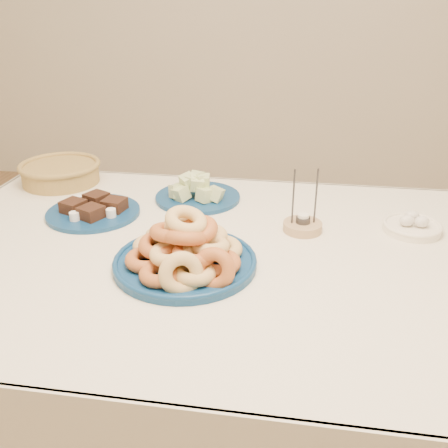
{
  "coord_description": "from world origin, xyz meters",
  "views": [
    {
      "loc": [
        0.17,
        -1.14,
        1.37
      ],
      "look_at": [
        0.0,
        -0.05,
        0.85
      ],
      "focal_mm": 40.0,
      "sensor_mm": 36.0,
      "label": 1
    }
  ],
  "objects_px": {
    "dining_table": "(227,285)",
    "donut_platter": "(186,252)",
    "egg_bowl": "(412,226)",
    "candle_holder": "(303,225)",
    "brownie_plate": "(93,210)",
    "melon_plate": "(196,191)",
    "wicker_basket": "(60,172)"
  },
  "relations": [
    {
      "from": "dining_table",
      "to": "donut_platter",
      "type": "xyz_separation_m",
      "value": [
        -0.09,
        -0.1,
        0.15
      ]
    },
    {
      "from": "dining_table",
      "to": "egg_bowl",
      "type": "distance_m",
      "value": 0.55
    },
    {
      "from": "egg_bowl",
      "to": "candle_holder",
      "type": "bearing_deg",
      "value": -171.77
    },
    {
      "from": "brownie_plate",
      "to": "egg_bowl",
      "type": "distance_m",
      "value": 0.94
    },
    {
      "from": "melon_plate",
      "to": "dining_table",
      "type": "bearing_deg",
      "value": -65.38
    },
    {
      "from": "egg_bowl",
      "to": "wicker_basket",
      "type": "bearing_deg",
      "value": 169.28
    },
    {
      "from": "brownie_plate",
      "to": "wicker_basket",
      "type": "distance_m",
      "value": 0.34
    },
    {
      "from": "wicker_basket",
      "to": "candle_holder",
      "type": "relative_size",
      "value": 1.58
    },
    {
      "from": "brownie_plate",
      "to": "dining_table",
      "type": "bearing_deg",
      "value": -20.71
    },
    {
      "from": "dining_table",
      "to": "melon_plate",
      "type": "relative_size",
      "value": 5.05
    },
    {
      "from": "wicker_basket",
      "to": "egg_bowl",
      "type": "height_order",
      "value": "wicker_basket"
    },
    {
      "from": "dining_table",
      "to": "wicker_basket",
      "type": "height_order",
      "value": "wicker_basket"
    },
    {
      "from": "melon_plate",
      "to": "brownie_plate",
      "type": "height_order",
      "value": "melon_plate"
    },
    {
      "from": "dining_table",
      "to": "egg_bowl",
      "type": "xyz_separation_m",
      "value": [
        0.5,
        0.2,
        0.12
      ]
    },
    {
      "from": "dining_table",
      "to": "donut_platter",
      "type": "distance_m",
      "value": 0.2
    },
    {
      "from": "wicker_basket",
      "to": "brownie_plate",
      "type": "bearing_deg",
      "value": -48.33
    },
    {
      "from": "brownie_plate",
      "to": "egg_bowl",
      "type": "relative_size",
      "value": 1.85
    },
    {
      "from": "candle_holder",
      "to": "dining_table",
      "type": "bearing_deg",
      "value": -141.78
    },
    {
      "from": "dining_table",
      "to": "egg_bowl",
      "type": "relative_size",
      "value": 8.91
    },
    {
      "from": "egg_bowl",
      "to": "dining_table",
      "type": "bearing_deg",
      "value": -158.52
    },
    {
      "from": "melon_plate",
      "to": "egg_bowl",
      "type": "relative_size",
      "value": 1.76
    },
    {
      "from": "candle_holder",
      "to": "brownie_plate",
      "type": "bearing_deg",
      "value": 178.85
    },
    {
      "from": "dining_table",
      "to": "candle_holder",
      "type": "relative_size",
      "value": 9.28
    },
    {
      "from": "candle_holder",
      "to": "egg_bowl",
      "type": "bearing_deg",
      "value": 8.23
    },
    {
      "from": "dining_table",
      "to": "melon_plate",
      "type": "xyz_separation_m",
      "value": [
        -0.15,
        0.33,
        0.14
      ]
    },
    {
      "from": "donut_platter",
      "to": "egg_bowl",
      "type": "distance_m",
      "value": 0.66
    },
    {
      "from": "wicker_basket",
      "to": "dining_table",
      "type": "bearing_deg",
      "value": -32.24
    },
    {
      "from": "dining_table",
      "to": "melon_plate",
      "type": "distance_m",
      "value": 0.39
    },
    {
      "from": "melon_plate",
      "to": "wicker_basket",
      "type": "xyz_separation_m",
      "value": [
        -0.51,
        0.08,
        0.01
      ]
    },
    {
      "from": "brownie_plate",
      "to": "egg_bowl",
      "type": "bearing_deg",
      "value": 1.93
    },
    {
      "from": "egg_bowl",
      "to": "melon_plate",
      "type": "bearing_deg",
      "value": 168.26
    },
    {
      "from": "candle_holder",
      "to": "donut_platter",
      "type": "bearing_deg",
      "value": -137.48
    }
  ]
}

